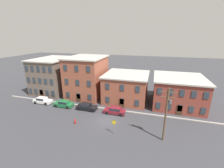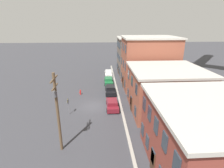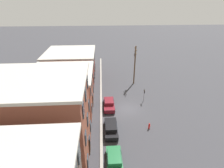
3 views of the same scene
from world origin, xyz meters
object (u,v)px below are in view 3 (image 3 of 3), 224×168
Objects in this scene: caution_sign at (144,93)px; utility_pole at (135,63)px; car_black at (111,128)px; car_maroon at (109,104)px; car_green at (114,161)px; fire_hydrant at (149,126)px.

caution_sign is 0.30× the size of utility_pole.
car_maroon is at bearing -0.06° from car_black.
car_green is at bearing -179.13° from car_black.
caution_sign is 7.73m from fire_hydrant.
fire_hydrant is at bearing -85.92° from car_black.
car_green and car_black have the same top height.
utility_pole is at bearing 3.92° from caution_sign.
utility_pole is (9.32, -6.03, 4.07)m from car_maroon.
car_black is 1.69× the size of caution_sign.
utility_pole is at bearing -1.22° from fire_hydrant.
car_maroon is at bearing 43.47° from fire_hydrant.
fire_hydrant is at bearing -136.53° from car_maroon.
car_black is 5.73m from fire_hydrant.
caution_sign is at bearing -39.43° from car_black.
caution_sign reaches higher than car_maroon.
car_black is at bearing 0.87° from car_green.
car_green is at bearing -179.62° from car_maroon.
car_maroon is 11.83m from utility_pole.
car_black is at bearing 140.57° from caution_sign.
utility_pole is at bearing -32.90° from car_maroon.
utility_pole reaches higher than car_green.
utility_pole reaches higher than caution_sign.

